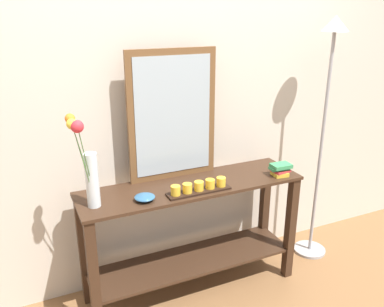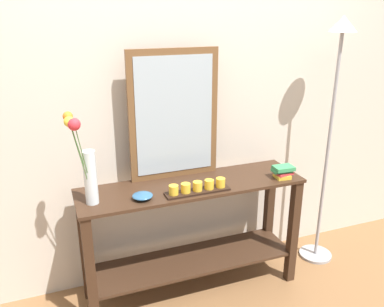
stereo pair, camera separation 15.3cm
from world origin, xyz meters
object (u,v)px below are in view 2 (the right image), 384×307
at_px(console_table, 192,226).
at_px(floor_lamp, 333,105).
at_px(book_stack, 283,172).
at_px(decorative_bowl, 142,196).
at_px(candle_tray, 198,188).
at_px(mirror_leaning, 174,115).
at_px(tall_vase_left, 86,164).

height_order(console_table, floor_lamp, floor_lamp).
distance_m(console_table, book_stack, 0.68).
bearing_deg(book_stack, decorative_bowl, 179.15).
bearing_deg(decorative_bowl, candle_tray, -4.43).
height_order(mirror_leaning, tall_vase_left, mirror_leaning).
relative_size(decorative_bowl, floor_lamp, 0.07).
relative_size(tall_vase_left, decorative_bowl, 4.58).
relative_size(console_table, mirror_leaning, 1.75).
height_order(tall_vase_left, decorative_bowl, tall_vase_left).
distance_m(console_table, floor_lamp, 1.24).
height_order(decorative_bowl, book_stack, book_stack).
distance_m(tall_vase_left, decorative_bowl, 0.37).
distance_m(console_table, decorative_bowl, 0.47).
distance_m(candle_tray, book_stack, 0.59).
height_order(console_table, tall_vase_left, tall_vase_left).
relative_size(tall_vase_left, book_stack, 3.92).
bearing_deg(decorative_bowl, console_table, 15.68).
bearing_deg(candle_tray, console_table, 85.10).
relative_size(console_table, book_stack, 10.28).
bearing_deg(book_stack, tall_vase_left, 177.71).
height_order(tall_vase_left, book_stack, tall_vase_left).
distance_m(candle_tray, floor_lamp, 1.11).
height_order(decorative_bowl, floor_lamp, floor_lamp).
xyz_separation_m(tall_vase_left, candle_tray, (0.62, -0.06, -0.21)).
xyz_separation_m(console_table, candle_tray, (-0.01, -0.12, 0.32)).
height_order(mirror_leaning, floor_lamp, floor_lamp).
distance_m(book_stack, floor_lamp, 0.59).
height_order(console_table, book_stack, book_stack).
xyz_separation_m(candle_tray, decorative_bowl, (-0.33, 0.03, -0.01)).
xyz_separation_m(console_table, floor_lamp, (1.02, 0.01, 0.71)).
relative_size(book_stack, floor_lamp, 0.08).
bearing_deg(floor_lamp, console_table, -179.29).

